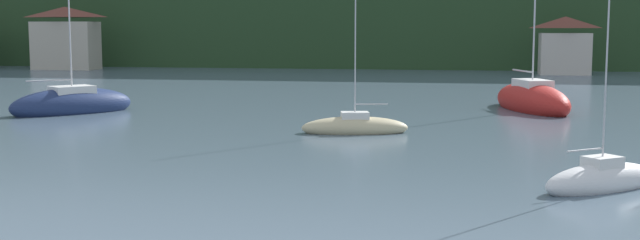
# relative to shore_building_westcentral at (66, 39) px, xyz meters

# --- Properties ---
(wooded_hillside) EXTENTS (352.00, 54.84, 38.43)m
(wooded_hillside) POSITION_rel_shore_building_westcentral_xyz_m (46.55, 37.82, 3.78)
(wooded_hillside) COLOR #264223
(wooded_hillside) RESTS_ON ground_plane
(shore_building_westcentral) EXTENTS (7.32, 3.48, 6.97)m
(shore_building_westcentral) POSITION_rel_shore_building_westcentral_xyz_m (0.00, 0.00, 0.00)
(shore_building_westcentral) COLOR #BCB29E
(shore_building_westcentral) RESTS_ON ground_plane
(shore_building_central) EXTENTS (5.06, 3.45, 5.76)m
(shore_building_central) POSITION_rel_shore_building_westcentral_xyz_m (53.65, -0.01, -0.59)
(shore_building_central) COLOR beige
(shore_building_central) RESTS_ON ground_plane
(sailboat_mid_2) EXTENTS (4.03, 3.55, 6.41)m
(sailboat_mid_2) POSITION_rel_shore_building_westcentral_xyz_m (47.87, -58.41, -3.11)
(sailboat_mid_2) COLOR white
(sailboat_mid_2) RESTS_ON ground_plane
(sailboat_far_4) EXTENTS (4.96, 2.59, 7.24)m
(sailboat_far_4) POSITION_rel_shore_building_westcentral_xyz_m (39.19, -47.51, -3.12)
(sailboat_far_4) COLOR #CCBC8E
(sailboat_far_4) RESTS_ON ground_plane
(sailboat_far_6) EXTENTS (5.11, 8.49, 10.64)m
(sailboat_far_6) POSITION_rel_shore_building_westcentral_xyz_m (47.69, -36.00, -2.85)
(sailboat_far_6) COLOR red
(sailboat_far_6) RESTS_ON ground_plane
(sailboat_far_7) EXTENTS (6.03, 6.83, 8.86)m
(sailboat_far_7) POSITION_rel_shore_building_westcentral_xyz_m (22.88, -42.13, -2.90)
(sailboat_far_7) COLOR navy
(sailboat_far_7) RESTS_ON ground_plane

